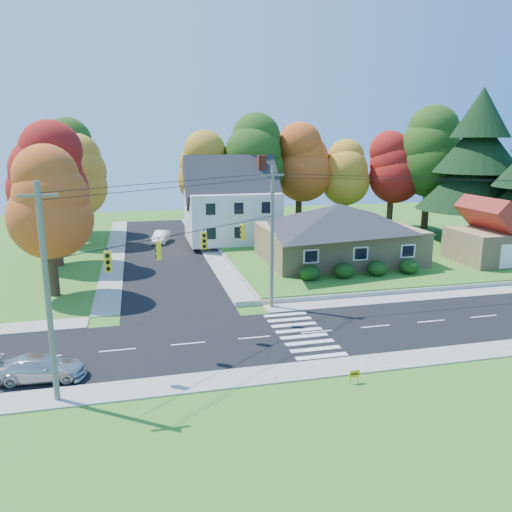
{
  "coord_description": "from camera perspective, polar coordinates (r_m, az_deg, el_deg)",
  "views": [
    {
      "loc": [
        -10.52,
        -27.53,
        11.58
      ],
      "look_at": [
        -1.97,
        8.0,
        3.19
      ],
      "focal_mm": 35.0,
      "sensor_mm": 36.0,
      "label": 1
    }
  ],
  "objects": [
    {
      "name": "ground",
      "position": [
        31.66,
        6.95,
        -8.62
      ],
      "size": [
        120.0,
        120.0,
        0.0
      ],
      "primitive_type": "plane",
      "color": "#3D7923"
    },
    {
      "name": "road_main",
      "position": [
        31.66,
        6.95,
        -8.61
      ],
      "size": [
        90.0,
        8.0,
        0.02
      ],
      "primitive_type": "cube",
      "color": "black",
      "rests_on": "ground"
    },
    {
      "name": "road_cross",
      "position": [
        54.82,
        -10.59,
        0.52
      ],
      "size": [
        8.0,
        44.0,
        0.02
      ],
      "primitive_type": "cube",
      "color": "black",
      "rests_on": "ground"
    },
    {
      "name": "sidewalk_north",
      "position": [
        36.08,
        4.18,
        -5.76
      ],
      "size": [
        90.0,
        2.0,
        0.08
      ],
      "primitive_type": "cube",
      "color": "#9C9A90",
      "rests_on": "ground"
    },
    {
      "name": "sidewalk_south",
      "position": [
        27.41,
        10.67,
        -12.21
      ],
      "size": [
        90.0,
        2.0,
        0.08
      ],
      "primitive_type": "cube",
      "color": "#9C9A90",
      "rests_on": "ground"
    },
    {
      "name": "lawn",
      "position": [
        55.1,
        12.06,
        0.77
      ],
      "size": [
        30.0,
        30.0,
        0.5
      ],
      "primitive_type": "cube",
      "color": "#3D7923",
      "rests_on": "ground"
    },
    {
      "name": "ranch_house",
      "position": [
        48.03,
        9.38,
        2.78
      ],
      "size": [
        14.6,
        10.6,
        5.4
      ],
      "color": "tan",
      "rests_on": "lawn"
    },
    {
      "name": "colonial_house",
      "position": [
        56.95,
        -2.76,
        5.86
      ],
      "size": [
        10.4,
        8.4,
        9.6
      ],
      "color": "silver",
      "rests_on": "lawn"
    },
    {
      "name": "garage",
      "position": [
        51.92,
        25.54,
        1.97
      ],
      "size": [
        7.3,
        6.3,
        4.6
      ],
      "color": "tan",
      "rests_on": "lawn"
    },
    {
      "name": "hedge_row",
      "position": [
        42.74,
        11.87,
        -1.5
      ],
      "size": [
        10.7,
        1.7,
        1.27
      ],
      "color": "#163A10",
      "rests_on": "lawn"
    },
    {
      "name": "traffic_infrastructure",
      "position": [
        31.35,
        6.09,
        1.02
      ],
      "size": [
        38.1,
        10.66,
        10.0
      ],
      "color": "#666059",
      "rests_on": "ground"
    },
    {
      "name": "tree_lot_0",
      "position": [
        62.2,
        -5.72,
        9.85
      ],
      "size": [
        6.72,
        6.72,
        12.51
      ],
      "color": "#3F2A19",
      "rests_on": "lawn"
    },
    {
      "name": "tree_lot_1",
      "position": [
        62.27,
        -0.04,
        11.12
      ],
      "size": [
        7.84,
        7.84,
        14.6
      ],
      "color": "#3F2A19",
      "rests_on": "lawn"
    },
    {
      "name": "tree_lot_2",
      "position": [
        64.91,
        4.99,
        10.57
      ],
      "size": [
        7.28,
        7.28,
        13.56
      ],
      "color": "#3F2A19",
      "rests_on": "lawn"
    },
    {
      "name": "tree_lot_3",
      "position": [
        66.2,
        10.25,
        9.33
      ],
      "size": [
        6.16,
        6.16,
        11.47
      ],
      "color": "#3F2A19",
      "rests_on": "lawn"
    },
    {
      "name": "tree_lot_4",
      "position": [
        67.91,
        15.32,
        9.72
      ],
      "size": [
        6.72,
        6.72,
        12.51
      ],
      "color": "#3F2A19",
      "rests_on": "lawn"
    },
    {
      "name": "tree_lot_5",
      "position": [
        68.15,
        19.25,
        11.12
      ],
      "size": [
        8.4,
        8.4,
        15.64
      ],
      "color": "#3F2A19",
      "rests_on": "lawn"
    },
    {
      "name": "conifer_east_a",
      "position": [
        62.17,
        23.97,
        9.82
      ],
      "size": [
        12.8,
        12.8,
        16.96
      ],
      "color": "#3F2A19",
      "rests_on": "lawn"
    },
    {
      "name": "tree_west_0",
      "position": [
        40.3,
        -22.81,
        5.62
      ],
      "size": [
        6.16,
        6.16,
        11.47
      ],
      "color": "#3F2A19",
      "rests_on": "ground"
    },
    {
      "name": "tree_west_1",
      "position": [
        50.18,
        -22.33,
        8.41
      ],
      "size": [
        7.28,
        7.28,
        13.56
      ],
      "color": "#3F2A19",
      "rests_on": "ground"
    },
    {
      "name": "tree_west_2",
      "position": [
        60.0,
        -19.94,
        8.56
      ],
      "size": [
        6.72,
        6.72,
        12.51
      ],
      "color": "#3F2A19",
      "rests_on": "ground"
    },
    {
      "name": "tree_west_3",
      "position": [
        68.1,
        -21.01,
        10.01
      ],
      "size": [
        7.84,
        7.84,
        14.6
      ],
      "color": "#3F2A19",
      "rests_on": "ground"
    },
    {
      "name": "silver_sedan",
      "position": [
        27.47,
        -23.36,
        -11.65
      ],
      "size": [
        4.47,
        2.17,
        1.25
      ],
      "primitive_type": "imported",
      "rotation": [
        0.0,
        0.0,
        1.47
      ],
      "color": "silver",
      "rests_on": "road_main"
    },
    {
      "name": "white_car",
      "position": [
        59.51,
        -10.8,
        2.17
      ],
      "size": [
        2.53,
        4.42,
        1.38
      ],
      "primitive_type": "imported",
      "rotation": [
        0.0,
        0.0,
        -0.27
      ],
      "color": "white",
      "rests_on": "road_cross"
    },
    {
      "name": "fire_hydrant",
      "position": [
        35.84,
        1.78,
        -5.24
      ],
      "size": [
        0.49,
        0.38,
        0.85
      ],
      "color": "#FFF707",
      "rests_on": "ground"
    },
    {
      "name": "yard_sign",
      "position": [
        25.54,
        11.19,
        -13.11
      ],
      "size": [
        0.54,
        0.05,
        0.67
      ],
      "color": "black",
      "rests_on": "ground"
    }
  ]
}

